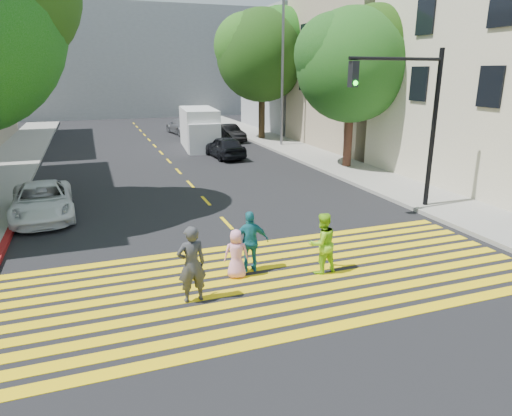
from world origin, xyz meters
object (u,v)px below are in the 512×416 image
pedestrian_man (192,264)px  pedestrian_child (236,254)px  dark_car_near (225,147)px  pedestrian_woman (322,243)px  silver_car (183,126)px  white_van (200,130)px  dark_car_parked (229,133)px  pedestrian_extra (250,242)px  white_sedan (42,201)px  tree_right_far (263,51)px  traffic_signal (413,109)px  tree_right_near (354,59)px

pedestrian_man → pedestrian_child: 1.60m
pedestrian_man → dark_car_near: pedestrian_man is taller
pedestrian_woman → pedestrian_child: 2.23m
silver_car → white_van: 7.60m
dark_car_parked → pedestrian_extra: bearing=-112.4°
pedestrian_child → silver_car: silver_car is taller
silver_car → dark_car_parked: bearing=107.2°
pedestrian_extra → white_sedan: size_ratio=0.37×
tree_right_far → pedestrian_child: size_ratio=7.48×
pedestrian_woman → silver_car: size_ratio=0.35×
white_van → pedestrian_woman: bearing=-88.8°
tree_right_far → pedestrian_child: 24.94m
silver_car → dark_car_near: bearing=83.5°
pedestrian_child → dark_car_parked: 23.45m
pedestrian_child → pedestrian_extra: bearing=-138.9°
pedestrian_woman → pedestrian_extra: 1.85m
silver_car → traffic_signal: 24.85m
pedestrian_man → pedestrian_child: size_ratio=1.42×
tree_right_near → traffic_signal: size_ratio=1.42×
pedestrian_child → silver_car: size_ratio=0.28×
pedestrian_woman → pedestrian_extra: pedestrian_extra is taller
pedestrian_child → traffic_signal: bearing=-143.1°
dark_car_parked → tree_right_far: bearing=-8.9°
dark_car_parked → white_van: white_van is taller
white_sedan → silver_car: 22.54m
pedestrian_child → white_sedan: 8.68m
tree_right_far → dark_car_near: bearing=-127.3°
tree_right_near → white_van: 11.82m
pedestrian_extra → traffic_signal: 8.26m
tree_right_far → white_van: (-5.43, -2.35, -5.20)m
dark_car_near → white_van: size_ratio=0.67×
tree_right_near → pedestrian_woman: 14.47m
pedestrian_extra → silver_car: pedestrian_extra is taller
white_sedan → tree_right_near: bearing=10.9°
pedestrian_woman → dark_car_parked: (4.33, 23.00, -0.19)m
pedestrian_woman → white_van: (1.58, 20.57, 0.44)m
white_sedan → traffic_signal: size_ratio=0.76×
tree_right_far → dark_car_near: (-4.84, -6.34, -5.79)m
tree_right_near → silver_car: size_ratio=1.80×
pedestrian_man → white_van: bearing=-107.7°
pedestrian_extra → dark_car_near: (3.89, 15.87, -0.16)m
dark_car_parked → pedestrian_child: bearing=-113.3°
traffic_signal → tree_right_near: bearing=69.4°
tree_right_near → silver_car: bearing=108.5°
pedestrian_child → pedestrian_extra: pedestrian_extra is taller
pedestrian_woman → white_van: bearing=-102.4°
pedestrian_woman → pedestrian_man: bearing=-1.7°
pedestrian_woman → white_van: size_ratio=0.28×
tree_right_far → pedestrian_child: bearing=-112.3°
pedestrian_child → dark_car_near: (4.35, 16.11, 0.02)m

